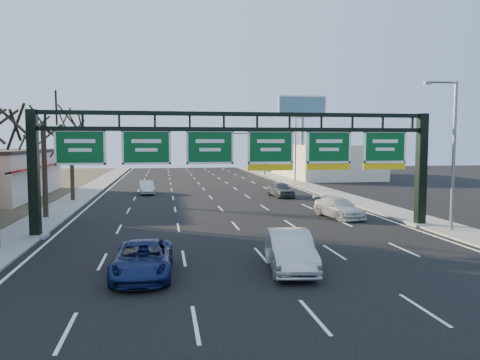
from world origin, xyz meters
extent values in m
plane|color=black|center=(0.00, 0.00, 0.00)|extent=(160.00, 160.00, 0.00)
cube|color=gray|center=(-12.80, 20.00, 0.06)|extent=(3.00, 120.00, 0.12)
cube|color=gray|center=(12.80, 20.00, 0.06)|extent=(3.00, 120.00, 0.12)
cube|color=white|center=(0.00, 20.00, 0.01)|extent=(21.60, 120.00, 0.01)
cube|color=black|center=(-11.70, 8.00, 3.60)|extent=(0.55, 0.55, 7.20)
cube|color=gray|center=(-11.70, 8.00, 0.10)|extent=(1.20, 1.20, 0.20)
cube|color=black|center=(11.70, 8.00, 3.60)|extent=(0.55, 0.55, 7.20)
cube|color=gray|center=(11.70, 8.00, 0.10)|extent=(1.20, 1.20, 0.20)
cube|color=black|center=(0.00, 8.00, 7.05)|extent=(23.40, 0.25, 0.25)
cube|color=black|center=(0.00, 8.00, 6.15)|extent=(23.40, 0.25, 0.25)
cube|color=#054C1F|center=(-9.17, 8.00, 5.10)|extent=(2.80, 0.10, 2.00)
cube|color=#054C1F|center=(-5.50, 8.00, 5.10)|extent=(2.80, 0.10, 2.00)
cube|color=#054C1F|center=(-1.83, 8.00, 5.10)|extent=(2.80, 0.10, 2.00)
cube|color=#054C1F|center=(1.83, 8.00, 5.10)|extent=(2.80, 0.10, 2.00)
cube|color=yellow|center=(1.83, 8.00, 3.88)|extent=(2.80, 0.10, 0.40)
cube|color=#054C1F|center=(5.50, 8.00, 5.10)|extent=(2.80, 0.10, 2.00)
cube|color=yellow|center=(5.50, 8.00, 3.88)|extent=(2.80, 0.10, 0.40)
cube|color=#054C1F|center=(9.17, 8.00, 5.10)|extent=(2.80, 0.10, 2.00)
cube|color=yellow|center=(9.17, 8.00, 3.88)|extent=(2.80, 0.10, 0.40)
cube|color=#A31510|center=(-16.40, 29.00, 3.00)|extent=(1.20, 18.00, 0.40)
cube|color=beige|center=(20.00, 50.00, 2.50)|extent=(12.00, 20.00, 5.00)
cylinder|color=black|center=(-12.80, 15.00, 3.54)|extent=(0.36, 0.36, 6.84)
cylinder|color=black|center=(-12.80, 25.00, 3.35)|extent=(0.36, 0.36, 6.46)
cylinder|color=slate|center=(12.60, 6.00, 4.62)|extent=(0.20, 0.20, 9.00)
cylinder|color=slate|center=(11.70, 6.00, 9.02)|extent=(1.80, 0.12, 0.12)
cube|color=slate|center=(10.80, 6.00, 8.97)|extent=(0.50, 0.22, 0.15)
cylinder|color=slate|center=(12.60, 40.00, 4.62)|extent=(0.20, 0.20, 9.00)
cylinder|color=slate|center=(11.70, 40.00, 9.02)|extent=(1.80, 0.12, 0.12)
cube|color=slate|center=(10.80, 40.00, 8.97)|extent=(0.50, 0.22, 0.15)
cylinder|color=slate|center=(15.00, 45.00, 4.50)|extent=(0.50, 0.50, 9.00)
cube|color=slate|center=(15.00, 45.00, 9.00)|extent=(3.00, 0.30, 0.20)
cube|color=white|center=(15.00, 45.00, 10.50)|extent=(7.00, 0.30, 3.00)
cube|color=teal|center=(15.00, 44.80, 10.50)|extent=(6.60, 0.05, 2.60)
cylinder|color=black|center=(11.80, 55.00, 3.50)|extent=(0.18, 0.18, 7.00)
cylinder|color=black|center=(8.00, 55.00, 6.80)|extent=(7.60, 0.14, 0.14)
imported|color=black|center=(6.00, 55.00, 6.00)|extent=(0.20, 0.20, 1.00)
imported|color=black|center=(2.00, 55.00, 6.00)|extent=(0.54, 0.54, 1.62)
imported|color=#121E51|center=(-5.42, -0.68, 0.69)|extent=(2.48, 5.06, 1.38)
imported|color=#A8A8AD|center=(0.69, -0.64, 0.82)|extent=(2.31, 5.15, 1.64)
imported|color=silver|center=(7.81, 12.07, 0.70)|extent=(2.81, 5.11, 1.40)
imported|color=#46494B|center=(6.87, 25.24, 0.74)|extent=(2.19, 4.51, 1.48)
imported|color=silver|center=(-6.32, 29.95, 0.68)|extent=(1.80, 4.22, 1.35)
camera|label=1|loc=(-4.55, -19.52, 5.38)|focal=35.00mm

